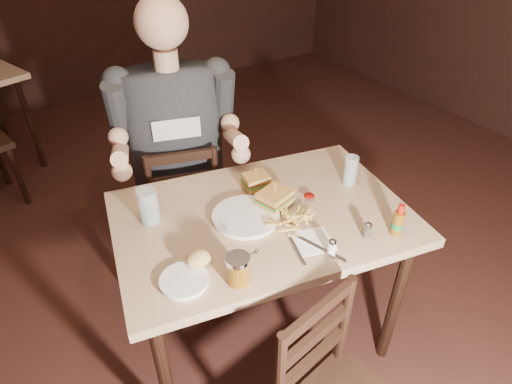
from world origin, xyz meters
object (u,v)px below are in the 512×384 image
chair_far (183,203)px  dinner_plate (246,217)px  syrup_dispenser (238,269)px  hot_sauce (399,220)px  side_plate (184,281)px  diner (174,117)px  glass_right (351,170)px  glass_left (149,206)px  main_table (262,231)px

chair_far → dinner_plate: (0.01, -0.67, 0.36)m
chair_far → syrup_dispenser: size_ratio=7.96×
hot_sauce → syrup_dispenser: 0.63m
hot_sauce → side_plate: hot_sauce is taller
diner → glass_right: diner is taller
chair_far → dinner_plate: size_ratio=3.25×
chair_far → dinner_plate: bearing=106.3°
hot_sauce → side_plate: size_ratio=0.85×
glass_left → dinner_plate: bearing=-29.7°
chair_far → syrup_dispenser: bearing=94.8°
glass_right → hot_sauce: bearing=-102.9°
main_table → dinner_plate: (-0.07, 0.01, 0.09)m
dinner_plate → glass_left: glass_left is taller
main_table → hot_sauce: size_ratio=9.42×
main_table → dinner_plate: size_ratio=4.93×
diner → hot_sauce: diner is taller
chair_far → glass_left: 0.72m
side_plate → chair_far: bearing=68.6°
diner → glass_right: size_ratio=7.92×
dinner_plate → syrup_dispenser: (-0.19, -0.27, 0.05)m
main_table → dinner_plate: bearing=170.8°
glass_left → hot_sauce: glass_left is taller
chair_far → main_table: bearing=112.2°
side_plate → diner: bearing=68.2°
chair_far → side_plate: chair_far is taller
dinner_plate → hot_sauce: bearing=-40.6°
dinner_plate → syrup_dispenser: syrup_dispenser is taller
glass_left → syrup_dispenser: 0.48m
chair_far → glass_left: size_ratio=5.84×
dinner_plate → hot_sauce: (0.44, -0.37, 0.06)m
main_table → glass_left: bearing=153.5°
syrup_dispenser → dinner_plate: bearing=65.6°
chair_far → glass_right: size_ratio=6.32×
glass_left → hot_sauce: (0.76, -0.56, -0.00)m
side_plate → glass_right: bearing=10.6°
main_table → hot_sauce: (0.37, -0.36, 0.15)m
main_table → glass_left: size_ratio=8.86×
diner → dinner_plate: 0.65m
diner → syrup_dispenser: size_ratio=9.98×
diner → dinner_plate: size_ratio=4.08×
hot_sauce → side_plate: 0.81m
glass_right → side_plate: size_ratio=0.83×
diner → side_plate: size_ratio=6.59×
glass_left → glass_right: glass_left is taller
diner → dinner_plate: (0.02, -0.62, -0.19)m
glass_left → syrup_dispenser: size_ratio=1.36×
main_table → syrup_dispenser: size_ratio=12.07×
glass_right → side_plate: (-0.86, -0.16, -0.06)m
glass_right → syrup_dispenser: 0.75m
chair_far → dinner_plate: chair_far is taller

